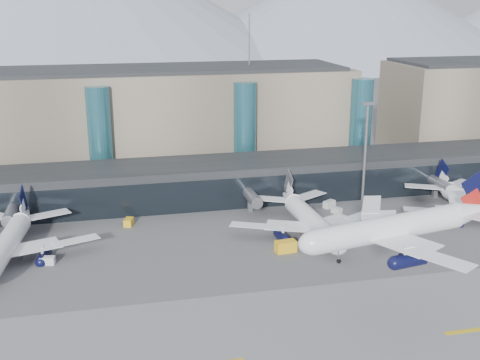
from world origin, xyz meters
name	(u,v)px	position (x,y,z in m)	size (l,w,h in m)	color
ground	(314,300)	(0.00, 0.00, 0.00)	(900.00, 900.00, 0.00)	#515154
runway_strip	(348,346)	(0.00, -15.00, 0.02)	(400.00, 40.00, 0.04)	slate
runway_markings	(348,346)	(0.00, -15.00, 0.05)	(128.00, 1.00, 0.02)	gold
concourse	(240,179)	(-0.02, 57.73, 4.97)	(170.00, 27.00, 10.00)	black
terminal_main	(134,121)	(-25.00, 90.00, 15.44)	(130.00, 30.00, 31.00)	gray
teal_towers	(174,135)	(-14.99, 74.01, 14.01)	(116.40, 19.40, 46.00)	#27616F
mountain_ridge	(166,6)	(15.97, 380.00, 45.74)	(910.00, 400.00, 110.00)	gray
lightmast_mid	(365,147)	(30.00, 48.00, 14.42)	(3.00, 1.20, 25.60)	slate
hero_jet	(408,219)	(10.38, -10.88, 17.90)	(32.25, 33.40, 10.75)	white
jet_parked_left	(10,233)	(-53.56, 32.17, 4.56)	(37.23, 36.95, 12.05)	white
jet_parked_mid	(307,211)	(9.30, 31.58, 4.56)	(37.46, 36.36, 12.06)	white
jet_parked_right	(471,197)	(50.86, 32.51, 4.53)	(37.23, 36.16, 11.99)	white
veh_a	(47,261)	(-46.07, 25.44, 0.79)	(2.80, 1.58, 1.58)	silver
veh_b	(129,222)	(-29.55, 43.51, 0.83)	(2.87, 1.77, 1.65)	gold
veh_c	(314,238)	(8.45, 24.32, 1.04)	(3.74, 1.97, 2.08)	#48484D
veh_d	(329,204)	(19.90, 45.20, 0.88)	(3.09, 1.66, 1.77)	silver
veh_e	(464,208)	(51.20, 35.14, 0.82)	(2.90, 1.64, 1.64)	gold
veh_g	(337,210)	(20.13, 40.81, 0.71)	(2.45, 1.43, 1.43)	silver
veh_h	(286,246)	(1.21, 21.04, 1.18)	(4.26, 2.24, 2.36)	gold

